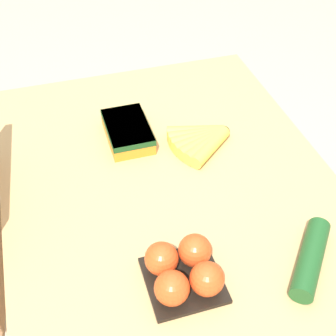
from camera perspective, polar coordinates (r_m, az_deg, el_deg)
The scene contains 6 objects.
ground_plane at distance 1.82m, azimuth -0.00°, elevation -17.74°, with size 12.00×12.00×0.00m, color #B7A88E.
dining_table at distance 1.32m, azimuth -0.00°, elevation -4.45°, with size 1.10×0.86×0.72m.
banana_bunch at distance 1.33m, azimuth 4.12°, elevation 3.44°, with size 0.18×0.18×0.04m.
tomato_pack at distance 1.00m, azimuth 1.93°, elevation -12.34°, with size 0.16×0.16×0.08m.
carrot_bag at distance 1.35m, azimuth -4.95°, elevation 4.61°, with size 0.19×0.12×0.05m.
cucumber_near at distance 1.08m, azimuth 17.01°, elevation -10.49°, with size 0.19×0.17×0.05m.
Camera 1 is at (-0.86, 0.26, 1.58)m, focal length 50.00 mm.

